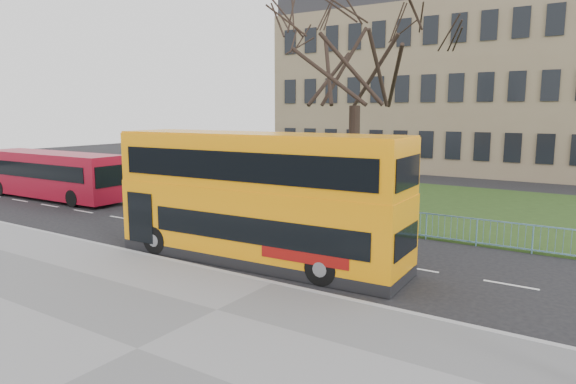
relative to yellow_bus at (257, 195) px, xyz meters
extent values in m
plane|color=black|center=(1.94, -0.30, -2.38)|extent=(120.00, 120.00, 0.00)
cube|color=slate|center=(1.94, -7.05, -2.32)|extent=(80.00, 10.50, 0.12)
cube|color=#97979A|center=(1.94, -1.85, -2.31)|extent=(80.00, 0.20, 0.14)
cube|color=#203513|center=(1.94, 14.00, -2.34)|extent=(80.00, 15.40, 0.08)
cube|color=#816C52|center=(-3.06, 34.70, 4.62)|extent=(30.00, 15.00, 14.00)
cube|color=#FF990A|center=(0.00, 0.01, -1.03)|extent=(10.69, 3.00, 1.97)
cube|color=#FF990A|center=(0.00, 0.01, 0.12)|extent=(10.69, 3.00, 0.34)
cube|color=#FF990A|center=(0.00, 0.01, 1.17)|extent=(10.64, 2.95, 1.76)
cube|color=black|center=(0.66, -1.23, -0.95)|extent=(8.16, 0.41, 0.86)
cube|color=black|center=(0.06, -1.23, 1.09)|extent=(9.73, 0.49, 0.96)
cylinder|color=black|center=(-3.72, -1.30, -1.86)|extent=(1.06, 0.33, 1.05)
cylinder|color=black|center=(3.12, -0.98, -1.86)|extent=(1.06, 0.33, 1.05)
cube|color=maroon|center=(-17.98, 3.70, -0.89)|extent=(10.60, 2.62, 2.59)
cube|color=black|center=(-17.95, 2.48, -0.56)|extent=(9.11, 0.23, 0.86)
cylinder|color=black|center=(-21.79, 2.51, -1.90)|extent=(0.96, 0.27, 0.96)
cylinder|color=black|center=(-14.60, 2.67, -1.90)|extent=(0.96, 0.27, 0.96)
camera|label=1|loc=(10.45, -14.04, 2.88)|focal=32.00mm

